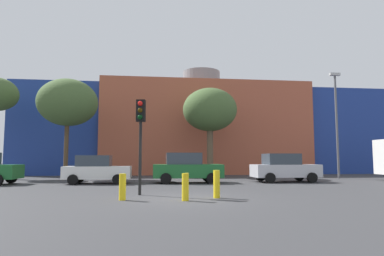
% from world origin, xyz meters
% --- Properties ---
extents(ground_plane, '(200.00, 200.00, 0.00)m').
position_xyz_m(ground_plane, '(0.00, 0.00, 0.00)').
color(ground_plane, '#38383A').
extents(building_backdrop, '(35.55, 10.85, 10.80)m').
position_xyz_m(building_backdrop, '(3.95, 22.44, 4.37)').
color(building_backdrop, '#B2563D').
rests_on(building_backdrop, ground_plane).
extents(parked_car_1, '(3.80, 1.87, 1.65)m').
position_xyz_m(parked_car_1, '(-4.41, 7.78, 0.82)').
color(parked_car_1, white).
rests_on(parked_car_1, ground_plane).
extents(parked_car_2, '(4.17, 2.05, 1.81)m').
position_xyz_m(parked_car_2, '(0.87, 7.78, 0.90)').
color(parked_car_2, '#1E662D').
rests_on(parked_car_2, ground_plane).
extents(parked_car_3, '(4.08, 2.00, 1.77)m').
position_xyz_m(parked_car_3, '(7.03, 7.78, 0.88)').
color(parked_car_3, silver).
rests_on(parked_car_3, ground_plane).
extents(traffic_light_island, '(0.40, 0.39, 3.86)m').
position_xyz_m(traffic_light_island, '(-1.68, 1.30, 2.84)').
color(traffic_light_island, black).
rests_on(traffic_light_island, ground_plane).
extents(bare_tree_0, '(4.30, 4.30, 7.27)m').
position_xyz_m(bare_tree_0, '(-7.39, 12.48, 5.53)').
color(bare_tree_0, brown).
rests_on(bare_tree_0, ground_plane).
extents(bare_tree_1, '(4.35, 4.35, 7.13)m').
position_xyz_m(bare_tree_1, '(3.36, 13.71, 5.34)').
color(bare_tree_1, brown).
rests_on(bare_tree_1, ground_plane).
extents(bollard_yellow_0, '(0.24, 0.24, 0.95)m').
position_xyz_m(bollard_yellow_0, '(-0.03, -0.69, 0.47)').
color(bollard_yellow_0, yellow).
rests_on(bollard_yellow_0, ground_plane).
extents(bollard_yellow_1, '(0.24, 0.24, 0.92)m').
position_xyz_m(bollard_yellow_1, '(-2.21, -0.28, 0.46)').
color(bollard_yellow_1, yellow).
rests_on(bollard_yellow_1, ground_plane).
extents(bollard_yellow_2, '(0.24, 0.24, 1.02)m').
position_xyz_m(bollard_yellow_2, '(1.20, -0.04, 0.51)').
color(bollard_yellow_2, yellow).
rests_on(bollard_yellow_2, ground_plane).
extents(street_lamp, '(0.80, 0.24, 7.90)m').
position_xyz_m(street_lamp, '(12.39, 10.70, 4.48)').
color(street_lamp, '#59595E').
rests_on(street_lamp, ground_plane).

